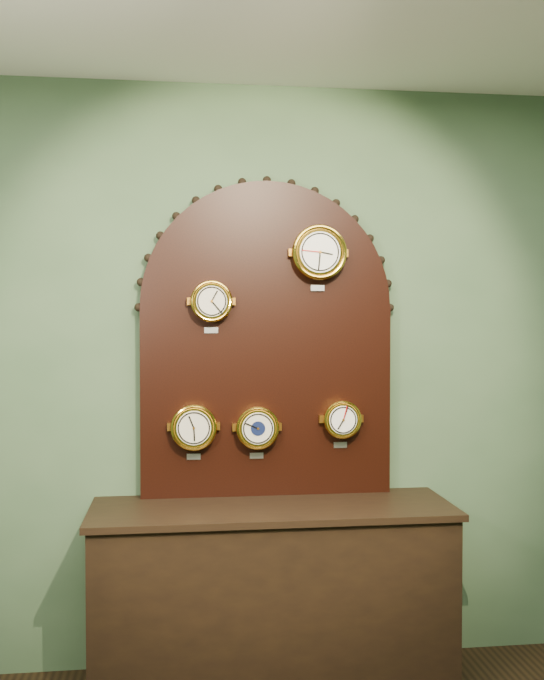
{
  "coord_description": "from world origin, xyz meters",
  "views": [
    {
      "loc": [
        -0.42,
        -1.1,
        1.68
      ],
      "look_at": [
        0.0,
        2.25,
        1.58
      ],
      "focal_mm": 39.45,
      "sensor_mm": 36.0,
      "label": 1
    }
  ],
  "objects": [
    {
      "name": "arabic_clock",
      "position": [
        0.24,
        2.38,
        1.99
      ],
      "size": [
        0.26,
        0.08,
        0.31
      ],
      "color": "gold",
      "rests_on": "display_board"
    },
    {
      "name": "tide_clock",
      "position": [
        0.35,
        2.38,
        1.2
      ],
      "size": [
        0.18,
        0.08,
        0.23
      ],
      "color": "gold",
      "rests_on": "display_board"
    },
    {
      "name": "wall_back",
      "position": [
        0.0,
        2.5,
        1.4
      ],
      "size": [
        4.0,
        0.0,
        4.0
      ],
      "primitive_type": "plane",
      "rotation": [
        1.57,
        0.0,
        0.0
      ],
      "color": "#476444",
      "rests_on": "ground"
    },
    {
      "name": "barometer",
      "position": [
        -0.05,
        2.38,
        1.16
      ],
      "size": [
        0.2,
        0.08,
        0.25
      ],
      "color": "gold",
      "rests_on": "display_board"
    },
    {
      "name": "hygrometer",
      "position": [
        -0.35,
        2.38,
        1.17
      ],
      "size": [
        0.22,
        0.08,
        0.27
      ],
      "color": "gold",
      "rests_on": "display_board"
    },
    {
      "name": "shop_counter",
      "position": [
        0.0,
        2.23,
        0.4
      ],
      "size": [
        1.6,
        0.5,
        0.8
      ],
      "primitive_type": "cube",
      "color": "black",
      "rests_on": "ground_plane"
    },
    {
      "name": "roman_clock",
      "position": [
        -0.27,
        2.38,
        1.76
      ],
      "size": [
        0.19,
        0.08,
        0.25
      ],
      "color": "gold",
      "rests_on": "display_board"
    },
    {
      "name": "display_board",
      "position": [
        0.0,
        2.45,
        1.63
      ],
      "size": [
        1.26,
        0.06,
        1.53
      ],
      "color": "black",
      "rests_on": "shop_counter"
    }
  ]
}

